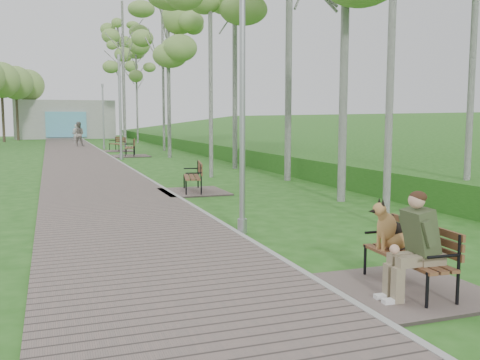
{
  "coord_description": "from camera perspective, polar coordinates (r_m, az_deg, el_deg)",
  "views": [
    {
      "loc": [
        -3.19,
        -9.34,
        2.11
      ],
      "look_at": [
        -0.08,
        -0.62,
        1.04
      ],
      "focal_mm": 40.0,
      "sensor_mm": 36.0,
      "label": 1
    }
  ],
  "objects": [
    {
      "name": "bench_second",
      "position": [
        15.34,
        -5.09,
        -0.6
      ],
      "size": [
        1.78,
        1.97,
        1.09
      ],
      "color": "#6A5C55",
      "rests_on": "ground"
    },
    {
      "name": "pedestrian_near",
      "position": [
        47.12,
        -17.07,
        4.72
      ],
      "size": [
        0.66,
        0.51,
        1.63
      ],
      "primitive_type": "imported",
      "rotation": [
        0.0,
        0.0,
        2.93
      ],
      "color": "silver",
      "rests_on": "ground"
    },
    {
      "name": "birch_distant_b",
      "position": [
        57.31,
        -12.86,
        13.75
      ],
      "size": [
        2.96,
        2.96,
        12.01
      ],
      "color": "silver",
      "rests_on": "ground"
    },
    {
      "name": "bench_main",
      "position": [
        6.83,
        17.35,
        -8.1
      ],
      "size": [
        1.71,
        1.9,
        1.49
      ],
      "color": "#6A5C55",
      "rests_on": "ground"
    },
    {
      "name": "birch_far_b",
      "position": [
        41.45,
        -12.41,
        15.53
      ],
      "size": [
        2.96,
        2.96,
        11.03
      ],
      "color": "silver",
      "rests_on": "ground"
    },
    {
      "name": "pedestrian_far",
      "position": [
        42.03,
        -16.86,
        4.69
      ],
      "size": [
        1.02,
        0.86,
        1.87
      ],
      "primitive_type": "imported",
      "rotation": [
        0.0,
        0.0,
        2.95
      ],
      "color": "gray",
      "rests_on": "ground"
    },
    {
      "name": "bench_third",
      "position": [
        30.56,
        -11.65,
        2.91
      ],
      "size": [
        1.99,
        2.21,
        1.22
      ],
      "color": "#6A5C55",
      "rests_on": "ground"
    },
    {
      "name": "lamp_post_near",
      "position": [
        9.73,
        0.25,
        6.79
      ],
      "size": [
        0.18,
        0.18,
        4.59
      ],
      "color": "#9B9EA3",
      "rests_on": "ground"
    },
    {
      "name": "bench_far",
      "position": [
        35.57,
        -12.96,
        3.35
      ],
      "size": [
        1.86,
        2.07,
        1.14
      ],
      "color": "#6A5C55",
      "rests_on": "ground"
    },
    {
      "name": "kerb",
      "position": [
        31.08,
        -13.72,
        2.54
      ],
      "size": [
        0.1,
        67.0,
        0.05
      ],
      "primitive_type": "cube",
      "color": "#999993",
      "rests_on": "ground"
    },
    {
      "name": "building_north",
      "position": [
        60.34,
        -18.14,
        6.14
      ],
      "size": [
        10.0,
        5.2,
        4.0
      ],
      "color": "#9E9E99",
      "rests_on": "ground"
    },
    {
      "name": "lamp_post_second",
      "position": [
        28.25,
        -12.65,
        7.19
      ],
      "size": [
        0.21,
        0.21,
        5.33
      ],
      "color": "#9B9EA3",
      "rests_on": "ground"
    },
    {
      "name": "birch_far_c",
      "position": [
        47.29,
        -11.02,
        12.09
      ],
      "size": [
        2.35,
        2.35,
        8.59
      ],
      "color": "silver",
      "rests_on": "ground"
    },
    {
      "name": "walkway",
      "position": [
        30.95,
        -16.95,
        2.42
      ],
      "size": [
        3.5,
        67.0,
        0.04
      ],
      "primitive_type": "cube",
      "color": "#6A5C55",
      "rests_on": "ground"
    },
    {
      "name": "birch_far_a",
      "position": [
        36.02,
        -8.28,
        15.73
      ],
      "size": [
        2.83,
        2.83,
        10.04
      ],
      "color": "silver",
      "rests_on": "ground"
    },
    {
      "name": "lamp_post_third",
      "position": [
        37.91,
        -14.37,
        6.33
      ],
      "size": [
        0.17,
        0.17,
        4.45
      ],
      "color": "#9B9EA3",
      "rests_on": "ground"
    },
    {
      "name": "birch_distant_a",
      "position": [
        53.15,
        -12.44,
        13.02
      ],
      "size": [
        2.63,
        2.63,
        10.45
      ],
      "color": "silver",
      "rests_on": "ground"
    },
    {
      "name": "ground",
      "position": [
        10.09,
        -0.79,
        -5.49
      ],
      "size": [
        120.0,
        120.0,
        0.0
      ],
      "primitive_type": "plane",
      "color": "#225A16",
      "rests_on": "ground"
    },
    {
      "name": "birch_mid_c",
      "position": [
        29.42,
        -7.69,
        14.56
      ],
      "size": [
        2.77,
        2.77,
        7.93
      ],
      "color": "silver",
      "rests_on": "ground"
    },
    {
      "name": "embankment",
      "position": [
        33.11,
        7.72,
        2.86
      ],
      "size": [
        14.0,
        70.0,
        1.6
      ],
      "primitive_type": "cube",
      "color": "#458530",
      "rests_on": "ground"
    }
  ]
}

